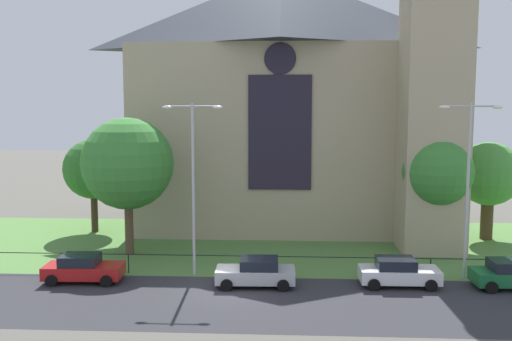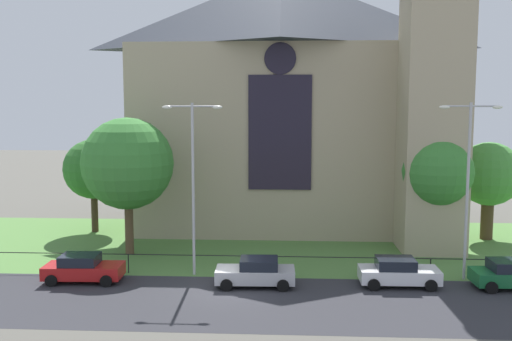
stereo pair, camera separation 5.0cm
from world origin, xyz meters
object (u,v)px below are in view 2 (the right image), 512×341
Objects in this scene: tree_right_near at (438,173)px; parked_car_white at (398,272)px; parked_car_red at (83,268)px; tree_left_near at (128,164)px; tree_left_far at (93,169)px; parked_car_green at (512,275)px; streetlamp_near at (193,169)px; streetlamp_far at (468,171)px; parked_car_silver at (256,272)px; church_building at (291,97)px; tree_right_far at (489,175)px.

tree_right_near reaches higher than parked_car_white.
tree_left_near is at bearing 79.04° from parked_car_red.
parked_car_white is at bearing -30.47° from tree_left_far.
tree_right_near is 8.66m from parked_car_green.
streetlamp_near is at bearing 172.52° from parked_car_green.
streetlamp_far is 2.29× the size of parked_car_green.
streetlamp_near is (9.38, -10.70, 1.28)m from tree_left_far.
parked_car_green is at bearing -5.05° from streetlamp_near.
streetlamp_near is 2.28× the size of parked_car_green.
tree_left_near is at bearing -37.52° from parked_car_silver.
church_building is 6.09× the size of parked_car_red.
streetlamp_near is 2.30× the size of parked_car_silver.
tree_right_near is 5.56m from streetlamp_far.
church_building reaches higher than parked_car_silver.
tree_left_near is at bearing -54.99° from tree_left_far.
tree_right_near is 1.79× the size of parked_car_silver.
streetlamp_near is 6.71m from parked_car_silver.
church_building is 13.52m from tree_right_near.
parked_car_silver is at bearing -43.97° from tree_left_far.
church_building is 15.50m from streetlamp_near.
tree_right_far is (14.14, -3.97, -5.61)m from church_building.
streetlamp_far is 2.32× the size of parked_car_white.
parked_car_silver is (9.51, -0.23, 0.00)m from parked_car_red.
parked_car_green is (2.04, -1.51, -5.33)m from streetlamp_far.
tree_left_far is at bearing -168.01° from church_building.
streetlamp_far is 5.90m from parked_car_green.
parked_car_green is (2.26, -7.01, -4.56)m from tree_right_near.
streetlamp_near is 1.00× the size of streetlamp_far.
parked_car_white is 0.99× the size of parked_car_green.
streetlamp_near is at bearing -159.75° from tree_right_near.
tree_left_near reaches higher than tree_right_near.
streetlamp_far reaches higher than tree_right_far.
tree_left_far reaches higher than parked_car_green.
parked_car_white is at bearing -159.87° from streetlamp_far.
streetlamp_near is at bearing -111.67° from church_building.
tree_left_near reaches higher than parked_car_red.
tree_left_near is at bearing -137.72° from church_building.
church_building is 18.49m from parked_car_silver.
tree_right_far reaches higher than parked_car_red.
parked_car_green is (-2.49, -11.40, -3.92)m from tree_right_far.
parked_car_green is at bearing -72.18° from tree_right_near.
tree_right_near reaches higher than parked_car_red.
tree_right_far is at bearing 12.67° from tree_left_near.
church_building is 18.90m from parked_car_white.
streetlamp_near is 2.31× the size of parked_car_white.
tree_right_far is at bearing -145.26° from parked_car_silver.
streetlamp_near reaches higher than parked_car_red.
church_building is at bearing 124.74° from streetlamp_far.
tree_right_far is at bearing -15.68° from church_building.
tree_left_far is at bearing 125.01° from tree_left_near.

